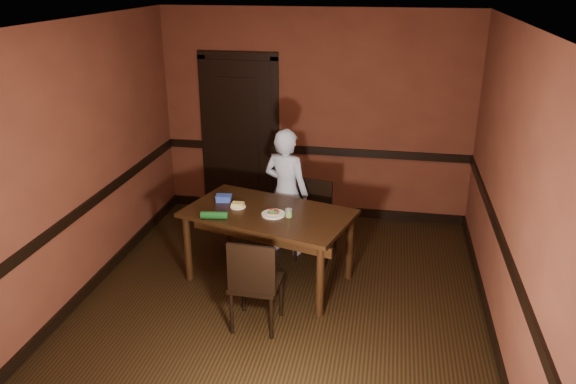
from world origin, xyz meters
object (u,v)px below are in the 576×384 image
(person, at_px, (286,192))
(sauce_jar, at_px, (289,213))
(chair_far, at_px, (316,222))
(sandwich_plate, at_px, (273,213))
(cheese_saucer, at_px, (238,205))
(chair_near, at_px, (256,281))
(dining_table, at_px, (269,246))
(food_tub, at_px, (224,198))

(person, distance_m, sauce_jar, 0.79)
(chair_far, bearing_deg, sandwich_plate, -105.61)
(cheese_saucer, bearing_deg, chair_far, 34.08)
(chair_near, height_order, sauce_jar, chair_near)
(chair_near, xyz_separation_m, sauce_jar, (0.16, 0.75, 0.37))
(sauce_jar, xyz_separation_m, cheese_saucer, (-0.57, 0.15, -0.02))
(chair_near, distance_m, sandwich_plate, 0.84)
(chair_far, height_order, sandwich_plate, chair_far)
(dining_table, height_order, person, person)
(chair_near, bearing_deg, cheese_saucer, -63.38)
(cheese_saucer, bearing_deg, person, 57.08)
(dining_table, height_order, sauce_jar, sauce_jar)
(dining_table, bearing_deg, sauce_jar, -4.96)
(chair_far, xyz_separation_m, food_tub, (-0.95, -0.39, 0.38))
(dining_table, bearing_deg, person, 100.79)
(food_tub, bearing_deg, dining_table, -26.11)
(sauce_jar, bearing_deg, chair_far, 73.89)
(sauce_jar, bearing_deg, chair_near, -102.28)
(person, distance_m, sandwich_plate, 0.75)
(cheese_saucer, bearing_deg, chair_near, -65.49)
(chair_near, xyz_separation_m, cheese_saucer, (-0.41, 0.89, 0.35))
(person, xyz_separation_m, food_tub, (-0.59, -0.49, 0.08))
(chair_far, distance_m, cheese_saucer, 0.99)
(chair_far, relative_size, cheese_saucer, 5.45)
(chair_near, xyz_separation_m, food_tub, (-0.60, 1.02, 0.36))
(dining_table, bearing_deg, food_tub, 176.62)
(sauce_jar, distance_m, food_tub, 0.81)
(chair_far, distance_m, chair_near, 1.45)
(dining_table, distance_m, person, 0.76)
(chair_near, xyz_separation_m, person, (-0.01, 1.51, 0.28))
(sandwich_plate, xyz_separation_m, food_tub, (-0.60, 0.25, 0.02))
(cheese_saucer, height_order, food_tub, food_tub)
(sandwich_plate, height_order, cheese_saucer, sandwich_plate)
(chair_far, distance_m, sauce_jar, 0.79)
(dining_table, bearing_deg, sandwich_plate, -29.21)
(chair_far, xyz_separation_m, sandwich_plate, (-0.35, -0.64, 0.36))
(chair_far, bearing_deg, sauce_jar, -92.90)
(person, bearing_deg, cheese_saucer, 75.80)
(sauce_jar, bearing_deg, cheese_saucer, 165.67)
(cheese_saucer, xyz_separation_m, food_tub, (-0.19, 0.13, 0.02))
(chair_far, xyz_separation_m, sauce_jar, (-0.19, -0.66, 0.38))
(chair_far, bearing_deg, person, 177.83)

